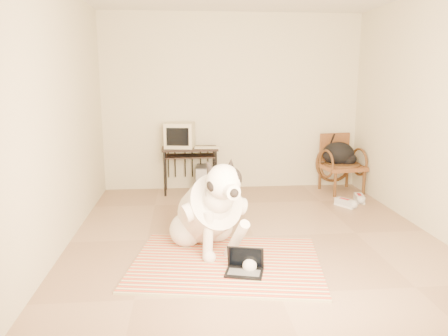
{
  "coord_description": "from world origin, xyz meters",
  "views": [
    {
      "loc": [
        -0.75,
        -4.55,
        1.74
      ],
      "look_at": [
        -0.36,
        -0.28,
        0.84
      ],
      "focal_mm": 35.0,
      "sensor_mm": 36.0,
      "label": 1
    }
  ],
  "objects": [
    {
      "name": "floor",
      "position": [
        0.0,
        0.0,
        0.0
      ],
      "size": [
        4.5,
        4.5,
        0.0
      ],
      "primitive_type": "plane",
      "color": "#98775D",
      "rests_on": "ground"
    },
    {
      "name": "wall_back",
      "position": [
        0.0,
        2.25,
        1.35
      ],
      "size": [
        4.5,
        0.0,
        4.5
      ],
      "primitive_type": "plane",
      "rotation": [
        1.57,
        0.0,
        0.0
      ],
      "color": "beige",
      "rests_on": "floor"
    },
    {
      "name": "wall_front",
      "position": [
        0.0,
        -2.25,
        1.35
      ],
      "size": [
        4.5,
        0.0,
        4.5
      ],
      "primitive_type": "plane",
      "rotation": [
        -1.57,
        0.0,
        0.0
      ],
      "color": "beige",
      "rests_on": "floor"
    },
    {
      "name": "wall_left",
      "position": [
        -2.0,
        0.0,
        1.35
      ],
      "size": [
        0.0,
        4.5,
        4.5
      ],
      "primitive_type": "plane",
      "rotation": [
        1.57,
        0.0,
        1.57
      ],
      "color": "beige",
      "rests_on": "floor"
    },
    {
      "name": "wall_right",
      "position": [
        2.0,
        0.0,
        1.35
      ],
      "size": [
        0.0,
        4.5,
        4.5
      ],
      "primitive_type": "plane",
      "rotation": [
        1.57,
        0.0,
        -1.57
      ],
      "color": "beige",
      "rests_on": "floor"
    },
    {
      "name": "rug",
      "position": [
        -0.37,
        -0.7,
        0.01
      ],
      "size": [
        1.96,
        1.62,
        0.02
      ],
      "color": "#E83F27",
      "rests_on": "floor"
    },
    {
      "name": "dog",
      "position": [
        -0.51,
        -0.36,
        0.41
      ],
      "size": [
        0.81,
        1.31,
        1.05
      ],
      "color": "silver",
      "rests_on": "rug"
    },
    {
      "name": "laptop",
      "position": [
        -0.23,
        -0.94,
        0.08
      ],
      "size": [
        0.38,
        0.32,
        0.23
      ],
      "color": "black",
      "rests_on": "rug"
    },
    {
      "name": "computer_desk",
      "position": [
        -0.67,
        1.98,
        0.6
      ],
      "size": [
        0.84,
        0.48,
        0.69
      ],
      "color": "black",
      "rests_on": "floor"
    },
    {
      "name": "crt_monitor",
      "position": [
        -0.82,
        2.04,
        0.88
      ],
      "size": [
        0.48,
        0.46,
        0.37
      ],
      "color": "beige",
      "rests_on": "computer_desk"
    },
    {
      "name": "desk_keyboard",
      "position": [
        -0.41,
        1.92,
        0.71
      ],
      "size": [
        0.39,
        0.18,
        0.02
      ],
      "primitive_type": "cube",
      "rotation": [
        0.0,
        0.0,
        -0.1
      ],
      "color": "beige",
      "rests_on": "computer_desk"
    },
    {
      "name": "pc_tower",
      "position": [
        -0.48,
        2.02,
        0.2
      ],
      "size": [
        0.22,
        0.44,
        0.4
      ],
      "color": "#525255",
      "rests_on": "floor"
    },
    {
      "name": "rattan_chair",
      "position": [
        1.64,
        1.85,
        0.44
      ],
      "size": [
        0.67,
        0.65,
        0.88
      ],
      "color": "brown",
      "rests_on": "floor"
    },
    {
      "name": "backpack",
      "position": [
        1.63,
        1.87,
        0.57
      ],
      "size": [
        0.52,
        0.4,
        0.36
      ],
      "color": "black",
      "rests_on": "rattan_chair"
    },
    {
      "name": "sneaker_left",
      "position": [
        1.43,
        1.02,
        0.05
      ],
      "size": [
        0.26,
        0.32,
        0.1
      ],
      "color": "silver",
      "rests_on": "floor"
    },
    {
      "name": "sneaker_right",
      "position": [
        1.72,
        1.24,
        0.04
      ],
      "size": [
        0.17,
        0.31,
        0.1
      ],
      "color": "silver",
      "rests_on": "floor"
    }
  ]
}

